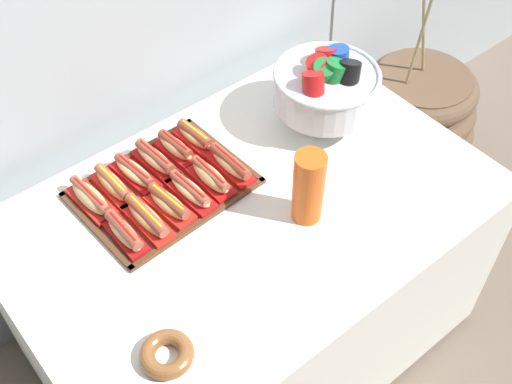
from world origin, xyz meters
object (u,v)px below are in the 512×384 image
Objects in this scene: hot_dog_7 at (113,185)px; hot_dog_11 at (195,137)px; hot_dog_4 at (211,178)px; serving_tray at (163,189)px; cup_stack at (308,187)px; hot_dog_6 at (91,198)px; hot_dog_0 at (124,233)px; hot_dog_2 at (169,204)px; floor_vase at (412,129)px; hot_dog_5 at (230,165)px; buffet_table at (251,277)px; hot_dog_1 at (147,218)px; punch_bowl at (326,86)px; donut at (167,354)px; hot_dog_10 at (176,148)px; hot_dog_8 at (135,173)px; hot_dog_3 at (190,191)px; hot_dog_9 at (156,160)px.

hot_dog_7 is 0.30m from hot_dog_11.
hot_dog_11 is at bearing 68.63° from hot_dog_4.
cup_stack is at bearing -52.17° from serving_tray.
hot_dog_4 and hot_dog_6 have the same top height.
hot_dog_2 reaches higher than hot_dog_0.
hot_dog_5 is at bearing -174.77° from floor_vase.
buffet_table is 7.44× the size of hot_dog_1.
hot_dog_7 and hot_dog_11 have the same top height.
punch_bowl is 0.94m from donut.
hot_dog_4 is at bearing 42.70° from donut.
hot_dog_11 is 0.72m from donut.
serving_tray is at bearing 39.33° from hot_dog_1.
hot_dog_4 is 0.97× the size of hot_dog_7.
serving_tray is 0.10m from hot_dog_2.
hot_dog_0 is 0.41m from hot_dog_11.
hot_dog_1 is at bearing -176.93° from hot_dog_2.
hot_dog_2 is 0.93× the size of hot_dog_6.
hot_dog_8 is at bearing -176.93° from hot_dog_10.
hot_dog_5 is at bearing 104.38° from cup_stack.
hot_dog_0 is at bearing -129.20° from hot_dog_8.
hot_dog_10 is at bearing 39.33° from serving_tray.
hot_dog_1 reaches higher than hot_dog_3.
hot_dog_5 is 0.18m from hot_dog_10.
serving_tray is 0.14m from hot_dog_4.
hot_dog_3 is 1.13× the size of hot_dog_11.
hot_dog_8 is 0.80× the size of cup_stack.
hot_dog_2 is at bearing -44.65° from hot_dog_6.
floor_vase is 6.12× the size of hot_dog_9.
hot_dog_7 is (-0.23, 0.15, -0.00)m from hot_dog_4.
hot_dog_1 is at bearing -176.93° from hot_dog_5.
donut is (-0.25, -0.53, -0.01)m from hot_dog_8.
hot_dog_7 is at bearing 132.52° from cup_stack.
floor_vase is 6.15× the size of hot_dog_8.
hot_dog_1 is 0.81× the size of cup_stack.
hot_dog_10 is at bearing 31.89° from hot_dog_0.
hot_dog_5 is at bearing 38.23° from donut.
floor_vase reaches higher than hot_dog_3.
punch_bowl is 2.53× the size of donut.
donut is (-0.47, -0.54, -0.02)m from hot_dog_11.
serving_tray is at bearing -140.67° from hot_dog_10.
hot_dog_7 reaches higher than hot_dog_8.
hot_dog_1 is 1.03× the size of hot_dog_6.
hot_dog_8 is (-0.20, 0.29, 0.39)m from buffet_table.
hot_dog_7 is (-0.16, 0.16, 0.00)m from hot_dog_3.
donut reaches higher than buffet_table.
hot_dog_1 and hot_dog_7 have the same top height.
cup_stack is at bearing -61.62° from hot_dog_9.
buffet_table is at bearing -80.62° from hot_dog_10.
hot_dog_2 is at bearing 3.07° from hot_dog_1.
punch_bowl reaches higher than serving_tray.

